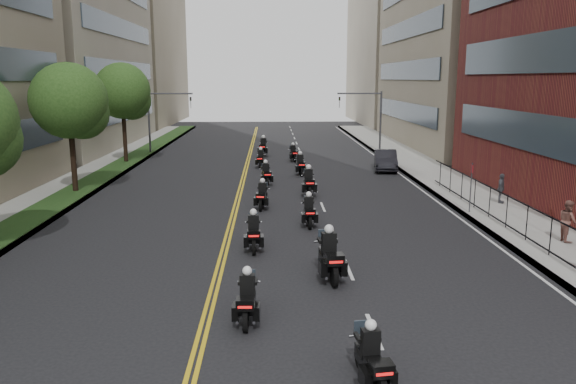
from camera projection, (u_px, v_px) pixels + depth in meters
name	position (u px, v px, depth m)	size (l,w,h in m)	color
sidewalk_right	(455.00, 187.00, 35.12)	(4.00, 90.00, 0.15)	gray
sidewalk_left	(68.00, 189.00, 34.37)	(4.00, 90.00, 0.15)	gray
grass_strip	(81.00, 188.00, 34.38)	(2.00, 90.00, 0.04)	#193C15
building_right_far	(409.00, 36.00, 84.75)	(15.00, 28.00, 26.00)	gray
building_left_far	(119.00, 35.00, 83.39)	(16.00, 28.00, 26.00)	gray
iron_fence	(538.00, 229.00, 22.19)	(0.05, 28.00, 1.50)	black
street_trees	(33.00, 112.00, 27.13)	(4.40, 38.40, 7.98)	black
traffic_signal_right	(370.00, 112.00, 50.97)	(4.09, 0.20, 5.60)	#3F3F44
traffic_signal_left	(159.00, 113.00, 50.37)	(4.09, 0.20, 5.60)	#3F3F44
motorcycle_1	(372.00, 361.00, 12.41)	(0.64, 2.09, 1.54)	black
motorcycle_2	(247.00, 300.00, 15.77)	(0.50, 2.15, 1.59)	black
motorcycle_3	(330.00, 258.00, 19.12)	(0.70, 2.55, 1.88)	black
motorcycle_4	(254.00, 234.00, 22.38)	(0.53, 2.25, 1.66)	black
motorcycle_5	(309.00, 212.00, 26.08)	(0.50, 2.16, 1.60)	black
motorcycle_6	(262.00, 197.00, 29.54)	(0.61, 2.17, 1.60)	black
motorcycle_7	(309.00, 183.00, 32.80)	(0.57, 2.46, 1.82)	black
motorcycle_8	(266.00, 175.00, 36.05)	(0.66, 2.19, 1.62)	black
motorcycle_9	(300.00, 165.00, 39.86)	(0.57, 2.28, 1.68)	black
motorcycle_10	(261.00, 159.00, 43.26)	(0.53, 2.10, 1.55)	black
motorcycle_11	(293.00, 154.00, 46.36)	(0.63, 2.08, 1.54)	black
motorcycle_12	(263.00, 148.00, 49.46)	(0.65, 2.49, 1.84)	black
parked_sedan	(386.00, 160.00, 41.88)	(1.58, 4.52, 1.49)	black
pedestrian_b	(568.00, 221.00, 23.00)	(0.84, 0.65, 1.72)	brown
pedestrian_c	(501.00, 188.00, 30.10)	(0.94, 0.39, 1.60)	#47484F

